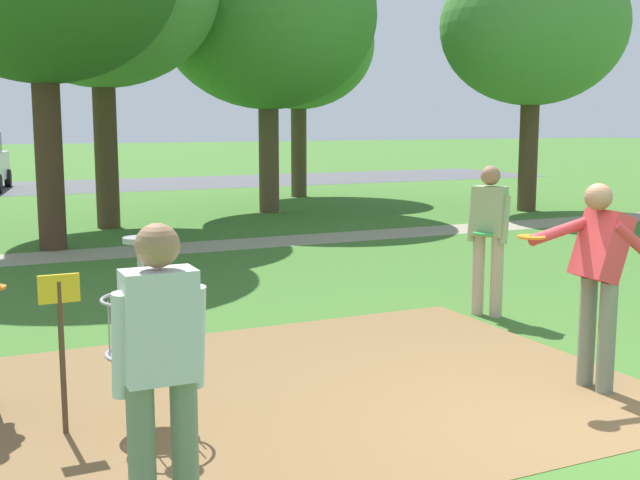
# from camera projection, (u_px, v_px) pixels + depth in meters

# --- Properties ---
(ground_plane) EXTENTS (160.00, 160.00, 0.00)m
(ground_plane) POSITION_uv_depth(u_px,v_px,m) (605.00, 430.00, 5.73)
(ground_plane) COLOR #3D6B28
(dirt_tee_pad) EXTENTS (5.25, 4.12, 0.01)m
(dirt_tee_pad) POSITION_uv_depth(u_px,v_px,m) (314.00, 389.00, 6.60)
(dirt_tee_pad) COLOR brown
(dirt_tee_pad) RESTS_ON ground
(disc_golf_basket) EXTENTS (0.98, 0.58, 1.39)m
(disc_golf_basket) POSITION_uv_depth(u_px,v_px,m) (134.00, 325.00, 5.68)
(disc_golf_basket) COLOR #9E9EA3
(disc_golf_basket) RESTS_ON ground
(player_foreground_watching) EXTENTS (0.45, 0.48, 1.71)m
(player_foreground_watching) POSITION_uv_depth(u_px,v_px,m) (489.00, 232.00, 8.96)
(player_foreground_watching) COLOR tan
(player_foreground_watching) RESTS_ON ground
(player_throwing) EXTENTS (0.47, 0.40, 1.71)m
(player_throwing) POSITION_uv_depth(u_px,v_px,m) (161.00, 371.00, 3.96)
(player_throwing) COLOR slate
(player_throwing) RESTS_ON ground
(player_waiting_right) EXTENTS (1.11, 0.48, 1.71)m
(player_waiting_right) POSITION_uv_depth(u_px,v_px,m) (598.00, 272.00, 6.46)
(player_waiting_right) COLOR slate
(player_waiting_right) RESTS_ON ground
(frisbee_scattered_a) EXTENTS (0.24, 0.24, 0.02)m
(frisbee_scattered_a) POSITION_uv_depth(u_px,v_px,m) (150.00, 319.00, 8.92)
(frisbee_scattered_a) COLOR white
(frisbee_scattered_a) RESTS_ON ground
(tree_near_left) EXTENTS (5.20, 5.20, 6.90)m
(tree_near_left) POSITION_uv_depth(u_px,v_px,m) (268.00, 16.00, 18.85)
(tree_near_left) COLOR brown
(tree_near_left) RESTS_ON ground
(tree_mid_left) EXTENTS (4.47, 4.47, 6.38)m
(tree_mid_left) POSITION_uv_depth(u_px,v_px,m) (533.00, 27.00, 19.17)
(tree_mid_left) COLOR #4C3823
(tree_mid_left) RESTS_ON ground
(tree_far_left) EXTENTS (4.38, 4.38, 6.26)m
(tree_far_left) POSITION_uv_depth(u_px,v_px,m) (298.00, 45.00, 22.90)
(tree_far_left) COLOR brown
(tree_far_left) RESTS_ON ground
(parking_lot_strip) EXTENTS (36.00, 6.00, 0.01)m
(parking_lot_strip) POSITION_uv_depth(u_px,v_px,m) (80.00, 186.00, 27.32)
(parking_lot_strip) COLOR #4C4C51
(parking_lot_strip) RESTS_ON ground
(gravel_path) EXTENTS (40.00, 1.24, 0.00)m
(gravel_path) POSITION_uv_depth(u_px,v_px,m) (209.00, 246.00, 14.17)
(gravel_path) COLOR gray
(gravel_path) RESTS_ON ground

